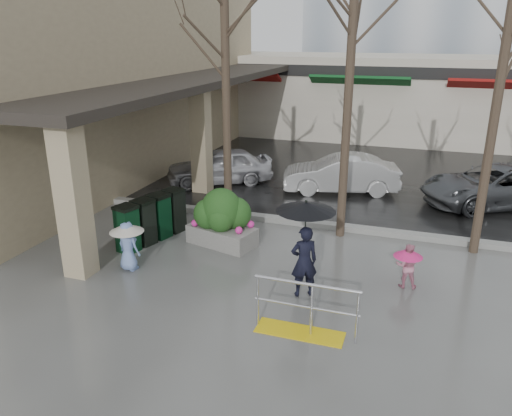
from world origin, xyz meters
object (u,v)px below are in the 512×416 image
Objects in this scene: child_blue at (128,240)px; car_a at (220,166)px; woman at (305,237)px; tree_mideast at (506,45)px; car_c at (496,186)px; tree_west at (225,33)px; car_b at (341,174)px; tree_midwest at (353,27)px; news_boxes at (152,219)px; planter at (222,218)px; handrail at (304,315)px; child_pink at (407,262)px.

car_a is (-0.71, 7.01, -0.08)m from child_blue.
car_a is (-4.74, 6.88, -0.66)m from woman.
car_c is at bearing 78.55° from tree_mideast.
tree_west is at bearing -4.13° from car_a.
tree_mideast is 6.94m from car_b.
tree_midwest reaches higher than news_boxes.
car_b is (2.53, 3.81, -4.45)m from tree_west.
planter is 1.84m from news_boxes.
child_blue is 11.22m from car_c.
tree_west is at bearing 106.49° from planter.
car_c is at bearing -149.66° from woman.
news_boxes is (-7.84, -1.91, -4.27)m from tree_mideast.
handrail is 1.65× the size of child_blue.
car_c is (4.11, 3.98, -4.60)m from tree_midwest.
child_blue is at bearing -62.08° from news_boxes.
car_a is at bearing 110.11° from news_boxes.
child_pink is (-1.50, -2.39, -4.29)m from tree_mideast.
child_blue is 1.69m from news_boxes.
handrail is at bearing 74.10° from woman.
tree_mideast is 7.49m from planter.
tree_west is 5.88m from car_a.
news_boxes is (-0.34, 1.65, -0.12)m from child_blue.
handrail is 1.67m from woman.
child_pink is (1.97, 1.05, -0.72)m from woman.
tree_west is (-3.36, 4.80, 4.71)m from handrail.
child_pink is 0.85× the size of child_blue.
tree_west is 3.20m from tree_midwest.
child_blue is at bearing 5.35° from child_pink.
tree_midwest is at bearing 0.00° from tree_west.
car_a is at bearing -46.75° from child_pink.
woman is at bearing -58.10° from car_c.
handrail is at bearing 50.02° from child_pink.
car_b is at bearing -102.83° from child_blue.
tree_west is 5.73m from child_blue.
tree_midwest is at bearing -58.76° from child_pink.
news_boxes is at bearing -166.30° from tree_mideast.
news_boxes is (-4.37, 1.53, -0.70)m from woman.
woman is 0.46× the size of car_c.
tree_midwest is at bearing 39.01° from news_boxes.
tree_mideast is at bearing -127.83° from child_pink.
planter reaches higher than news_boxes.
tree_west is at bearing -92.92° from child_blue.
tree_midwest reaches higher than woman.
child_blue is at bearing -24.75° from car_a.
handrail is 7.28m from tree_mideast.
car_c is (2.31, 6.37, 0.06)m from child_pink.
tree_mideast is at bearing 29.89° from news_boxes.
tree_midwest reaches higher than handrail.
tree_midwest is 1.89× the size of car_a.
handrail is 4.37m from planter.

